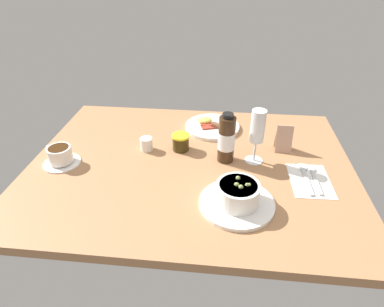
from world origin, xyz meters
TOP-DOWN VIEW (x-y plane):
  - ground_plane at (0.00, 0.00)cm, footprint 110.00×84.00cm
  - porridge_bowl at (15.58, -20.06)cm, footprint 21.83×21.83cm
  - cutlery_setting at (39.10, -5.67)cm, footprint 12.96×18.21cm
  - coffee_cup at (-44.06, -4.90)cm, footprint 12.65×12.55cm
  - creamer_jug at (-16.92, 6.89)cm, footprint 4.49×5.45cm
  - wine_glass at (21.72, 3.75)cm, footprint 6.25×6.25cm
  - jam_jar at (-4.50, 8.33)cm, footprint 6.30×6.30cm
  - sauce_bottle_brown at (11.82, 3.11)cm, footprint 5.74×5.74cm
  - breakfast_plate at (5.97, 25.90)cm, footprint 22.04×22.04cm
  - menu_card at (32.41, 12.08)cm, footprint 5.74×4.88cm

SIDE VIEW (x-z plane):
  - ground_plane at x=0.00cm, z-range -3.00..0.00cm
  - cutlery_setting at x=39.10cm, z-range -0.19..0.71cm
  - breakfast_plate at x=5.97cm, z-range -0.89..2.81cm
  - creamer_jug at x=-16.92cm, z-range -0.20..5.18cm
  - coffee_cup at x=-44.06cm, z-range -0.18..6.12cm
  - jam_jar at x=-4.50cm, z-range 0.04..6.10cm
  - porridge_bowl at x=15.58cm, z-range -0.74..7.38cm
  - menu_card at x=32.41cm, z-range -0.04..9.95cm
  - sauce_bottle_brown at x=11.82cm, z-range -0.57..17.23cm
  - wine_glass at x=21.72cm, z-range 2.87..21.99cm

